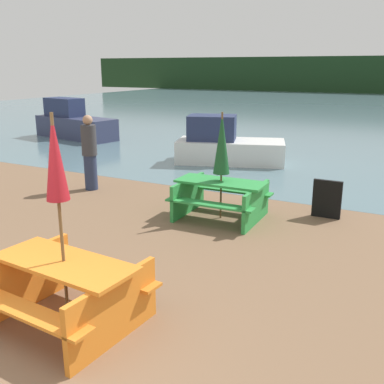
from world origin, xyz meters
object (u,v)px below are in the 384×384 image
object	(u,v)px
boat_second	(73,123)
signboard	(327,199)
picnic_table_green	(221,196)
umbrella_darkgreen	(222,144)
picnic_table_orange	(66,286)
person	(90,153)
umbrella_crimson	(55,161)
boat	(226,145)

from	to	relation	value
boat_second	signboard	world-z (taller)	boat_second
boat_second	picnic_table_green	bearing A→B (deg)	-23.44
picnic_table_green	boat_second	bearing A→B (deg)	145.97
umbrella_darkgreen	picnic_table_orange	bearing A→B (deg)	-90.03
person	picnic_table_green	bearing A→B (deg)	-7.48
picnic_table_orange	umbrella_crimson	distance (m)	1.45
umbrella_crimson	boat	bearing A→B (deg)	102.65
picnic_table_orange	umbrella_darkgreen	distance (m)	4.37
picnic_table_orange	boat_second	bearing A→B (deg)	131.86
umbrella_darkgreen	boat	distance (m)	5.42
umbrella_darkgreen	signboard	bearing A→B (deg)	28.46
boat_second	signboard	bearing A→B (deg)	-15.13
picnic_table_green	boat	distance (m)	5.34
signboard	boat	bearing A→B (deg)	134.63
picnic_table_orange	signboard	world-z (taller)	picnic_table_orange
umbrella_crimson	person	distance (m)	6.05
umbrella_darkgreen	boat	bearing A→B (deg)	112.73
umbrella_darkgreen	person	size ratio (longest dim) A/B	1.15
picnic_table_orange	picnic_table_green	xyz separation A→B (m)	(0.00, 4.25, -0.01)
umbrella_crimson	boat	xyz separation A→B (m)	(-2.06, 9.17, -1.39)
signboard	person	bearing A→B (deg)	-174.67
picnic_table_green	person	xyz separation A→B (m)	(-3.64, 0.48, 0.44)
person	boat	bearing A→B (deg)	70.46
signboard	boat_second	bearing A→B (deg)	154.28
picnic_table_orange	person	world-z (taller)	person
picnic_table_green	umbrella_darkgreen	world-z (taller)	umbrella_darkgreen
picnic_table_green	person	bearing A→B (deg)	172.52
boat	signboard	xyz separation A→B (m)	(3.88, -3.93, -0.15)
boat_second	signboard	xyz separation A→B (m)	(11.47, -5.52, -0.23)
boat_second	person	bearing A→B (deg)	-34.55
picnic_table_orange	umbrella_crimson	world-z (taller)	umbrella_crimson
boat	picnic_table_green	bearing A→B (deg)	-85.94
umbrella_crimson	person	world-z (taller)	umbrella_crimson
picnic_table_orange	umbrella_crimson	size ratio (longest dim) A/B	0.74
picnic_table_green	signboard	bearing A→B (deg)	28.46
boat	boat_second	distance (m)	7.75
umbrella_crimson	boat_second	xyz separation A→B (m)	(-9.64, 10.76, -1.31)
picnic_table_orange	signboard	size ratio (longest dim) A/B	2.40
picnic_table_green	person	distance (m)	3.70
boat_second	umbrella_darkgreen	bearing A→B (deg)	-23.44
umbrella_darkgreen	boat	world-z (taller)	umbrella_darkgreen
picnic_table_green	boat_second	size ratio (longest dim) A/B	0.43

